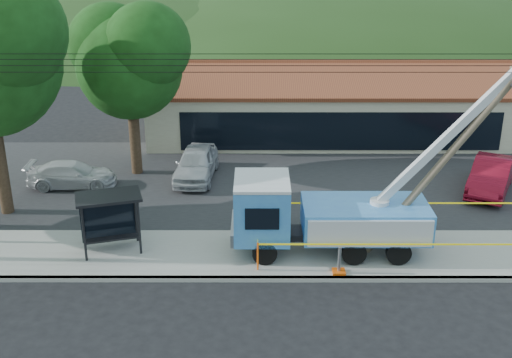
{
  "coord_description": "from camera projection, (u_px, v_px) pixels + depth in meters",
  "views": [
    {
      "loc": [
        -0.72,
        -18.45,
        12.14
      ],
      "look_at": [
        -0.75,
        5.0,
        2.88
      ],
      "focal_mm": 45.0,
      "sensor_mm": 36.0,
      "label": 1
    }
  ],
  "objects": [
    {
      "name": "tree_lot",
      "position": [
        129.0,
        56.0,
        31.44
      ],
      "size": [
        6.3,
        5.6,
        8.94
      ],
      "color": "#332316",
      "rests_on": "ground"
    },
    {
      "name": "hill_west",
      "position": [
        131.0,
        41.0,
        72.79
      ],
      "size": [
        78.4,
        56.0,
        28.0
      ],
      "primitive_type": "ellipsoid",
      "color": "#213D16",
      "rests_on": "ground"
    },
    {
      "name": "car_white",
      "position": [
        74.0,
        188.0,
        31.9
      ],
      "size": [
        4.37,
        1.85,
        1.26
      ],
      "primitive_type": "imported",
      "rotation": [
        0.0,
        0.0,
        1.59
      ],
      "color": "silver",
      "rests_on": "ground"
    },
    {
      "name": "car_red",
      "position": [
        489.0,
        193.0,
        31.37
      ],
      "size": [
        3.73,
        5.16,
        1.62
      ],
      "primitive_type": "imported",
      "rotation": [
        0.0,
        0.0,
        -0.46
      ],
      "color": "maroon",
      "rests_on": "ground"
    },
    {
      "name": "leaning_pole",
      "position": [
        454.0,
        149.0,
        23.85
      ],
      "size": [
        5.7,
        1.66,
        7.95
      ],
      "color": "brown",
      "rests_on": "ground"
    },
    {
      "name": "utility_truck",
      "position": [
        325.0,
        213.0,
        24.9
      ],
      "size": [
        11.1,
        4.07,
        8.04
      ],
      "color": "black",
      "rests_on": "ground"
    },
    {
      "name": "caution_tape",
      "position": [
        397.0,
        228.0,
        25.47
      ],
      "size": [
        11.17,
        3.85,
        1.11
      ],
      "color": "#FB580D",
      "rests_on": "ground"
    },
    {
      "name": "parking_lot",
      "position": [
        271.0,
        180.0,
        32.76
      ],
      "size": [
        60.0,
        12.0,
        0.1
      ],
      "primitive_type": "cube",
      "color": "#28282B",
      "rests_on": "ground"
    },
    {
      "name": "car_silver",
      "position": [
        197.0,
        180.0,
        32.96
      ],
      "size": [
        2.25,
        4.85,
        1.61
      ],
      "primitive_type": "imported",
      "rotation": [
        0.0,
        0.0,
        -0.07
      ],
      "color": "silver",
      "rests_on": "ground"
    },
    {
      "name": "sidewalk",
      "position": [
        275.0,
        254.0,
        25.31
      ],
      "size": [
        60.0,
        4.0,
        0.15
      ],
      "primitive_type": "cube",
      "color": "#9E9D94",
      "rests_on": "ground"
    },
    {
      "name": "curb",
      "position": [
        276.0,
        279.0,
        23.54
      ],
      "size": [
        60.0,
        0.25,
        0.15
      ],
      "primitive_type": "cube",
      "color": "#9E9D94",
      "rests_on": "ground"
    },
    {
      "name": "hill_center",
      "position": [
        351.0,
        41.0,
        72.76
      ],
      "size": [
        89.6,
        64.0,
        32.0
      ],
      "primitive_type": "ellipsoid",
      "color": "#213D16",
      "rests_on": "ground"
    },
    {
      "name": "bus_shelter",
      "position": [
        109.0,
        209.0,
        24.99
      ],
      "size": [
        2.79,
        2.15,
        2.38
      ],
      "rotation": [
        0.0,
        0.0,
        0.29
      ],
      "color": "black",
      "rests_on": "ground"
    },
    {
      "name": "strip_mall",
      "position": [
        333.0,
        105.0,
        39.51
      ],
      "size": [
        22.5,
        8.53,
        4.67
      ],
      "color": "#BBB294",
      "rests_on": "ground"
    },
    {
      "name": "ground",
      "position": [
        278.0,
        313.0,
        21.62
      ],
      "size": [
        120.0,
        120.0,
        0.0
      ],
      "primitive_type": "plane",
      "color": "black",
      "rests_on": "ground"
    }
  ]
}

